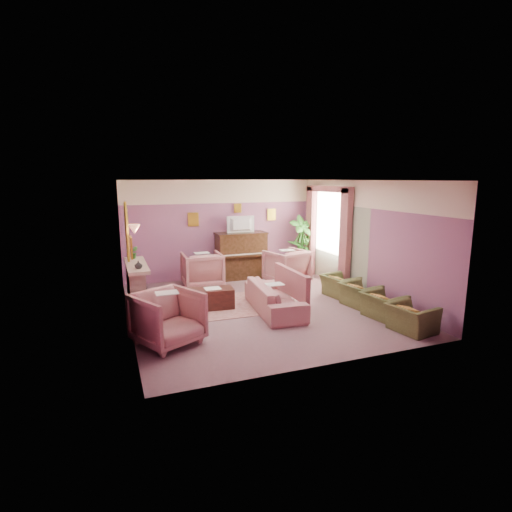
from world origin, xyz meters
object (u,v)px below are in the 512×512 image
object	(u,v)px
coffee_table	(211,299)
floral_armchair_right	(287,265)
olive_chair_d	(340,282)
sofa	(274,292)
olive_chair_b	(383,301)
television	(242,223)
olive_chair_c	(360,291)
floral_armchair_left	(202,268)
floral_armchair_front	(168,315)
piano	(241,256)
side_table	(301,262)
olive_chair_a	(412,314)

from	to	relation	value
coffee_table	floral_armchair_right	size ratio (longest dim) A/B	0.97
coffee_table	olive_chair_d	xyz separation A→B (m)	(3.19, -0.20, 0.13)
sofa	olive_chair_b	xyz separation A→B (m)	(1.93, -1.19, -0.07)
television	olive_chair_c	xyz separation A→B (m)	(1.67, -3.35, -1.25)
floral_armchair_left	olive_chair_c	distance (m)	4.09
television	olive_chair_c	bearing A→B (deg)	-63.52
olive_chair_b	sofa	bearing A→B (deg)	148.28
floral_armchair_front	olive_chair_b	distance (m)	4.36
piano	floral_armchair_front	world-z (taller)	piano
coffee_table	floral_armchair_left	size ratio (longest dim) A/B	0.97
coffee_table	sofa	xyz separation A→B (m)	(1.26, -0.65, 0.20)
olive_chair_d	coffee_table	bearing A→B (deg)	176.35
television	floral_armchair_left	world-z (taller)	television
sofa	side_table	distance (m)	3.59
olive_chair_c	olive_chair_d	distance (m)	0.82
floral_armchair_right	sofa	bearing A→B (deg)	-121.45
olive_chair_a	piano	bearing A→B (deg)	108.32
floral_armchair_left	sofa	bearing A→B (deg)	-67.56
television	side_table	distance (m)	2.23
television	olive_chair_b	size ratio (longest dim) A/B	0.99
olive_chair_a	olive_chair_d	size ratio (longest dim) A/B	1.00
floral_armchair_left	olive_chair_b	world-z (taller)	floral_armchair_left
floral_armchair_right	olive_chair_c	size ratio (longest dim) A/B	1.28
piano	coffee_table	size ratio (longest dim) A/B	1.40
television	floral_armchair_front	size ratio (longest dim) A/B	0.77
coffee_table	olive_chair_d	distance (m)	3.20
olive_chair_c	floral_armchair_right	bearing A→B (deg)	105.61
television	olive_chair_a	size ratio (longest dim) A/B	0.99
sofa	olive_chair_d	world-z (taller)	sofa
floral_armchair_right	side_table	xyz separation A→B (m)	(0.85, 0.85, -0.17)
television	floral_armchair_right	bearing A→B (deg)	-43.06
piano	coffee_table	distance (m)	2.85
olive_chair_b	olive_chair_c	xyz separation A→B (m)	(0.00, 0.82, 0.00)
coffee_table	sofa	size ratio (longest dim) A/B	0.48
coffee_table	olive_chair_b	size ratio (longest dim) A/B	1.24
piano	floral_armchair_left	distance (m)	1.40
floral_armchair_left	side_table	distance (m)	3.16
piano	olive_chair_a	world-z (taller)	piano
olive_chair_a	side_table	bearing A→B (deg)	87.94
piano	olive_chair_b	distance (m)	4.55
sofa	olive_chair_a	bearing A→B (deg)	-46.20
side_table	olive_chair_a	bearing A→B (deg)	-92.06
floral_armchair_front	olive_chair_d	bearing A→B (deg)	18.07
olive_chair_b	floral_armchair_right	bearing A→B (deg)	101.79
television	side_table	xyz separation A→B (m)	(1.85, -0.08, -1.25)
floral_armchair_right	olive_chair_b	bearing A→B (deg)	-78.21
television	olive_chair_a	xyz separation A→B (m)	(1.67, -4.99, -1.25)
floral_armchair_right	olive_chair_b	distance (m)	3.32
piano	olive_chair_b	size ratio (longest dim) A/B	1.73
coffee_table	olive_chair_b	distance (m)	3.68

